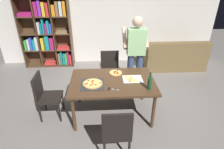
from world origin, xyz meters
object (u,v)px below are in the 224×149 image
object	(u,v)px
bookshelf	(48,33)
pepperoni_pizza_on_tray	(93,84)
chair_far_side	(110,68)
second_pizza_plain	(116,73)
wine_bottle	(150,83)
kitchen_scissors	(111,89)
dining_table	(112,84)
chair_left_end	(45,94)
person_serving_pizza	(136,52)
couch	(173,58)
chair_near_camera	(117,131)

from	to	relation	value
bookshelf	pepperoni_pizza_on_tray	bearing A→B (deg)	-61.69
chair_far_side	second_pizza_plain	distance (m)	0.76
wine_bottle	chair_far_side	bearing A→B (deg)	114.67
pepperoni_pizza_on_tray	kitchen_scissors	xyz separation A→B (m)	(0.32, -0.17, -0.01)
second_pizza_plain	bookshelf	bearing A→B (deg)	130.36
bookshelf	dining_table	bearing A→B (deg)	-54.45
chair_left_end	kitchen_scissors	world-z (taller)	chair_left_end
wine_bottle	kitchen_scissors	size ratio (longest dim) A/B	1.59
person_serving_pizza	pepperoni_pizza_on_tray	size ratio (longest dim) A/B	4.30
second_pizza_plain	dining_table	bearing A→B (deg)	-105.13
wine_bottle	dining_table	bearing A→B (deg)	152.50
chair_left_end	bookshelf	bearing A→B (deg)	100.50
person_serving_pizza	kitchen_scissors	bearing A→B (deg)	-118.75
dining_table	wine_bottle	world-z (taller)	wine_bottle
couch	wine_bottle	xyz separation A→B (m)	(-1.30, -2.30, 0.57)
chair_left_end	bookshelf	world-z (taller)	bookshelf
couch	bookshelf	xyz separation A→B (m)	(-3.60, 0.39, 0.68)
bookshelf	wine_bottle	xyz separation A→B (m)	(2.30, -2.69, -0.11)
dining_table	person_serving_pizza	xyz separation A→B (m)	(0.54, 0.78, 0.32)
couch	wine_bottle	world-z (taller)	wine_bottle
chair_left_end	person_serving_pizza	xyz separation A→B (m)	(1.80, 0.78, 0.49)
bookshelf	person_serving_pizza	distance (m)	2.75
couch	person_serving_pizza	bearing A→B (deg)	-138.26
pepperoni_pizza_on_tray	second_pizza_plain	bearing A→B (deg)	42.35
chair_left_end	kitchen_scissors	distance (m)	1.28
person_serving_pizza	second_pizza_plain	distance (m)	0.72
couch	kitchen_scissors	size ratio (longest dim) A/B	8.60
pepperoni_pizza_on_tray	couch	bearing A→B (deg)	42.89
dining_table	chair_left_end	size ratio (longest dim) A/B	1.72
chair_near_camera	pepperoni_pizza_on_tray	size ratio (longest dim) A/B	2.21
chair_left_end	person_serving_pizza	bearing A→B (deg)	23.34
dining_table	kitchen_scissors	bearing A→B (deg)	-97.51
bookshelf	wine_bottle	world-z (taller)	bookshelf
chair_left_end	second_pizza_plain	distance (m)	1.39
pepperoni_pizza_on_tray	wine_bottle	size ratio (longest dim) A/B	1.29
bookshelf	pepperoni_pizza_on_tray	distance (m)	2.83
dining_table	pepperoni_pizza_on_tray	size ratio (longest dim) A/B	3.79
chair_far_side	wine_bottle	distance (m)	1.49
dining_table	bookshelf	world-z (taller)	bookshelf
kitchen_scissors	pepperoni_pizza_on_tray	bearing A→B (deg)	151.75
pepperoni_pizza_on_tray	second_pizza_plain	size ratio (longest dim) A/B	1.62
chair_near_camera	pepperoni_pizza_on_tray	bearing A→B (deg)	112.01
pepperoni_pizza_on_tray	dining_table	bearing A→B (deg)	17.18
chair_left_end	bookshelf	distance (m)	2.46
wine_bottle	kitchen_scissors	world-z (taller)	wine_bottle
chair_far_side	chair_left_end	world-z (taller)	same
wine_bottle	person_serving_pizza	bearing A→B (deg)	93.03
person_serving_pizza	kitchen_scissors	world-z (taller)	person_serving_pizza
chair_near_camera	chair_left_end	distance (m)	1.61
chair_near_camera	pepperoni_pizza_on_tray	distance (m)	0.99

